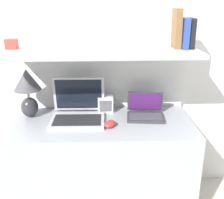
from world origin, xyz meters
The scene contains 13 objects.
wall_back centered at (0.00, 0.63, 1.20)m, with size 6.00×0.05×2.40m.
desk centered at (0.00, 0.28, 0.36)m, with size 1.28×0.57×0.71m.
back_riser centered at (0.00, 0.59, 0.59)m, with size 1.28×0.04×1.17m.
shelf centered at (0.00, 0.35, 1.19)m, with size 1.28×0.51×0.03m.
table_lamp centered at (-0.50, 0.40, 0.93)m, with size 0.19×0.19×0.35m.
laptop_large centered at (-0.15, 0.34, 0.77)m, with size 0.37×0.32×0.28m.
laptop_small centered at (0.32, 0.35, 0.75)m, with size 0.27×0.23×0.17m.
computer_mouse centered at (0.07, 0.20, 0.73)m, with size 0.11×0.12×0.04m.
router_box centered at (0.04, 0.47, 0.77)m, with size 0.11×0.09×0.12m.
book_black centered at (0.59, 0.35, 1.30)m, with size 0.04×0.13×0.19m.
book_blue centered at (0.55, 0.35, 1.30)m, with size 0.04×0.16×0.19m.
book_brown centered at (0.50, 0.35, 1.33)m, with size 0.05×0.12×0.25m.
shelf_gadget centered at (-0.55, 0.35, 1.24)m, with size 0.07×0.06×0.06m.
Camera 1 is at (0.02, -1.47, 1.52)m, focal length 45.00 mm.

